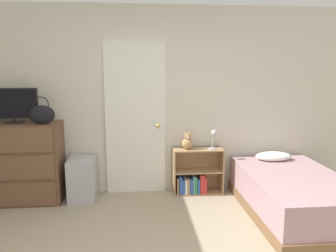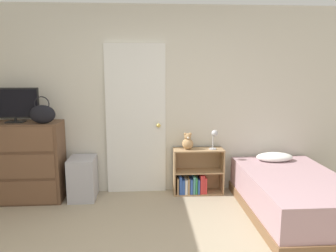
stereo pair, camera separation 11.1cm
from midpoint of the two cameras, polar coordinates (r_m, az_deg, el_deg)
name	(u,v)px [view 2 (the right image)]	position (r m, az deg, el deg)	size (l,w,h in m)	color
wall_back	(147,101)	(4.51, -2.93, 4.34)	(10.00, 0.06, 2.55)	beige
door_closed	(136,120)	(4.49, -4.91, 1.05)	(0.81, 0.09, 2.05)	white
dresser	(23,162)	(4.65, -23.28, -5.76)	(1.00, 0.45, 1.04)	brown
tv	(14,104)	(4.53, -24.59, 3.43)	(0.62, 0.16, 0.44)	black
handbag	(42,114)	(4.31, -20.34, 1.99)	(0.32, 0.12, 0.34)	black
storage_bin	(83,178)	(4.54, -13.94, -8.80)	(0.34, 0.43, 0.56)	#ADADB7
bookshelf	(195,177)	(4.62, 5.43, -8.77)	(0.69, 0.26, 0.63)	tan
teddy_bear	(188,142)	(4.47, 4.15, -2.82)	(0.15, 0.15, 0.23)	tan
desk_lamp	(214,136)	(4.48, 8.78, -1.69)	(0.11, 0.11, 0.27)	#B2B2B7
bed	(294,195)	(4.24, 21.81, -11.12)	(1.11, 1.81, 0.59)	brown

